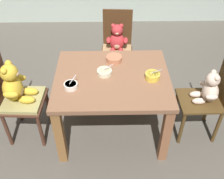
# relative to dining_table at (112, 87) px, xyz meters

# --- Properties ---
(ground_plane) EXTENTS (5.20, 5.20, 0.04)m
(ground_plane) POSITION_rel_dining_table_xyz_m (0.00, 0.00, -0.60)
(ground_plane) COLOR #58534A
(dining_table) EXTENTS (1.06, 0.89, 0.70)m
(dining_table) POSITION_rel_dining_table_xyz_m (0.00, 0.00, 0.00)
(dining_table) COLOR brown
(dining_table) RESTS_ON ground_plane
(teddy_chair_near_right) EXTENTS (0.42, 0.37, 0.89)m
(teddy_chair_near_right) POSITION_rel_dining_table_xyz_m (0.92, -0.05, -0.06)
(teddy_chair_near_right) COLOR #51391B
(teddy_chair_near_right) RESTS_ON ground_plane
(teddy_chair_far_center) EXTENTS (0.40, 0.39, 0.93)m
(teddy_chair_far_center) POSITION_rel_dining_table_xyz_m (0.07, 0.81, -0.04)
(teddy_chair_far_center) COLOR #472C17
(teddy_chair_far_center) RESTS_ON ground_plane
(teddy_chair_near_left) EXTENTS (0.42, 0.42, 0.94)m
(teddy_chair_near_left) POSITION_rel_dining_table_xyz_m (-0.90, -0.03, -0.01)
(teddy_chair_near_left) COLOR #4E2D20
(teddy_chair_near_left) RESTS_ON ground_plane
(porridge_bowl_terracotta_far_center) EXTENTS (0.16, 0.16, 0.05)m
(porridge_bowl_terracotta_far_center) POSITION_rel_dining_table_xyz_m (0.02, 0.26, 0.15)
(porridge_bowl_terracotta_far_center) COLOR #BE7452
(porridge_bowl_terracotta_far_center) RESTS_ON dining_table
(porridge_bowl_white_near_left) EXTENTS (0.12, 0.12, 0.11)m
(porridge_bowl_white_near_left) POSITION_rel_dining_table_xyz_m (-0.36, -0.15, 0.15)
(porridge_bowl_white_near_left) COLOR silver
(porridge_bowl_white_near_left) RESTS_ON dining_table
(porridge_bowl_yellow_near_right) EXTENTS (0.14, 0.13, 0.12)m
(porridge_bowl_yellow_near_right) POSITION_rel_dining_table_xyz_m (0.37, -0.03, 0.15)
(porridge_bowl_yellow_near_right) COLOR yellow
(porridge_bowl_yellow_near_right) RESTS_ON dining_table
(porridge_bowl_cream_center) EXTENTS (0.15, 0.14, 0.11)m
(porridge_bowl_cream_center) POSITION_rel_dining_table_xyz_m (-0.07, 0.04, 0.15)
(porridge_bowl_cream_center) COLOR beige
(porridge_bowl_cream_center) RESTS_ON dining_table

